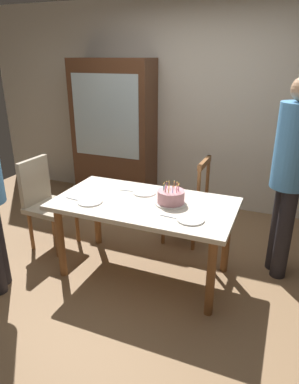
{
  "coord_description": "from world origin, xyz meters",
  "views": [
    {
      "loc": [
        1.09,
        -2.52,
        1.93
      ],
      "look_at": [
        0.05,
        0.0,
        0.83
      ],
      "focal_mm": 31.89,
      "sensor_mm": 36.0,
      "label": 1
    }
  ],
  "objects": [
    {
      "name": "person_guest",
      "position": [
        1.15,
        0.49,
        1.02
      ],
      "size": [
        0.32,
        0.32,
        1.78
      ],
      "color": "#262328",
      "rests_on": "ground"
    },
    {
      "name": "fork_near_guest",
      "position": [
        0.31,
        -0.2,
        0.74
      ],
      "size": [
        0.18,
        0.03,
        0.01
      ],
      "primitive_type": "cube",
      "rotation": [
        0.0,
        0.0,
        -0.08
      ],
      "color": "silver",
      "rests_on": "dining_table"
    },
    {
      "name": "chair_spindle_back",
      "position": [
        0.18,
        0.74,
        0.46
      ],
      "size": [
        0.45,
        0.45,
        0.95
      ],
      "color": "brown",
      "rests_on": "ground"
    },
    {
      "name": "fork_near_celebrant",
      "position": [
        -0.6,
        -0.19,
        0.74
      ],
      "size": [
        0.18,
        0.04,
        0.01
      ],
      "primitive_type": "cube",
      "rotation": [
        0.0,
        0.0,
        -0.11
      ],
      "color": "silver",
      "rests_on": "dining_table"
    },
    {
      "name": "birthday_cake",
      "position": [
        0.23,
        0.05,
        0.79
      ],
      "size": [
        0.28,
        0.28,
        0.19
      ],
      "color": "silver",
      "rests_on": "dining_table"
    },
    {
      "name": "dining_table",
      "position": [
        0.0,
        0.0,
        0.64
      ],
      "size": [
        1.58,
        0.85,
        0.73
      ],
      "color": "silver",
      "rests_on": "ground"
    },
    {
      "name": "plate_far_side",
      "position": [
        -0.08,
        0.19,
        0.74
      ],
      "size": [
        0.22,
        0.22,
        0.01
      ],
      "primitive_type": "cylinder",
      "color": "white",
      "rests_on": "dining_table"
    },
    {
      "name": "plate_near_guest",
      "position": [
        0.47,
        -0.19,
        0.74
      ],
      "size": [
        0.22,
        0.22,
        0.01
      ],
      "primitive_type": "cylinder",
      "color": "white",
      "rests_on": "dining_table"
    },
    {
      "name": "ground",
      "position": [
        0.0,
        0.0,
        0.0
      ],
      "size": [
        6.4,
        6.4,
        0.0
      ],
      "primitive_type": "plane",
      "color": "#93704C"
    },
    {
      "name": "china_cabinet",
      "position": [
        -1.11,
        1.56,
        0.95
      ],
      "size": [
        1.1,
        0.45,
        1.9
      ],
      "color": "#56331E",
      "rests_on": "ground"
    },
    {
      "name": "fork_far_side",
      "position": [
        -0.24,
        0.18,
        0.74
      ],
      "size": [
        0.18,
        0.03,
        0.01
      ],
      "primitive_type": "cube",
      "rotation": [
        0.0,
        0.0,
        0.1
      ],
      "color": "silver",
      "rests_on": "dining_table"
    },
    {
      "name": "chair_upholstered",
      "position": [
        -1.18,
        0.1,
        0.53
      ],
      "size": [
        0.47,
        0.46,
        0.95
      ],
      "color": "tan",
      "rests_on": "ground"
    },
    {
      "name": "plate_near_celebrant",
      "position": [
        -0.44,
        -0.19,
        0.74
      ],
      "size": [
        0.22,
        0.22,
        0.01
      ],
      "primitive_type": "cylinder",
      "color": "white",
      "rests_on": "dining_table"
    },
    {
      "name": "back_wall",
      "position": [
        0.0,
        1.85,
        1.3
      ],
      "size": [
        6.4,
        0.1,
        2.6
      ],
      "primitive_type": "cube",
      "color": "silver",
      "rests_on": "ground"
    }
  ]
}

